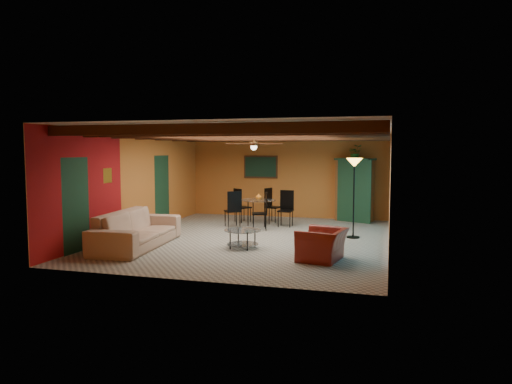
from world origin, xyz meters
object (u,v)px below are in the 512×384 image
(armchair, at_px, (322,245))
(vase, at_px, (259,187))
(potted_plant, at_px, (355,153))
(dining_table, at_px, (259,208))
(coffee_table, at_px, (243,239))
(armoire, at_px, (355,191))
(sofa, at_px, (137,229))
(floor_lamp, at_px, (354,198))

(armchair, height_order, vase, vase)
(potted_plant, bearing_deg, dining_table, -148.21)
(armchair, distance_m, coffee_table, 2.02)
(potted_plant, height_order, vase, potted_plant)
(dining_table, relative_size, armoire, 1.07)
(sofa, bearing_deg, floor_lamp, -67.02)
(armchair, relative_size, potted_plant, 2.10)
(coffee_table, bearing_deg, floor_lamp, 40.62)
(sofa, height_order, vase, vase)
(floor_lamp, height_order, vase, floor_lamp)
(coffee_table, relative_size, floor_lamp, 0.41)
(sofa, xyz_separation_m, armoire, (4.48, 5.41, 0.54))
(vase, bearing_deg, floor_lamp, -24.63)
(coffee_table, xyz_separation_m, dining_table, (-0.52, 3.27, 0.31))
(armoire, xyz_separation_m, potted_plant, (0.00, 0.00, 1.18))
(armchair, relative_size, floor_lamp, 0.48)
(potted_plant, bearing_deg, armoire, 0.00)
(armoire, relative_size, floor_lamp, 0.94)
(dining_table, height_order, vase, vase)
(armoire, xyz_separation_m, floor_lamp, (0.18, -2.93, 0.06))
(armchair, height_order, dining_table, dining_table)
(armoire, bearing_deg, floor_lamp, -63.04)
(sofa, distance_m, potted_plant, 7.23)
(coffee_table, bearing_deg, vase, 99.12)
(floor_lamp, bearing_deg, dining_table, 155.37)
(sofa, relative_size, potted_plant, 6.01)
(sofa, bearing_deg, coffee_table, -82.99)
(coffee_table, height_order, potted_plant, potted_plant)
(armoire, bearing_deg, potted_plant, 0.00)
(sofa, relative_size, armchair, 2.86)
(dining_table, height_order, potted_plant, potted_plant)
(sofa, xyz_separation_m, floor_lamp, (4.67, 2.47, 0.60))
(sofa, relative_size, vase, 14.97)
(dining_table, xyz_separation_m, armoire, (2.64, 1.64, 0.42))
(potted_plant, bearing_deg, armchair, -92.31)
(floor_lamp, distance_m, potted_plant, 3.14)
(sofa, height_order, dining_table, dining_table)
(sofa, distance_m, vase, 4.26)
(sofa, bearing_deg, vase, -30.97)
(coffee_table, height_order, dining_table, dining_table)
(sofa, bearing_deg, dining_table, -30.97)
(coffee_table, height_order, floor_lamp, floor_lamp)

